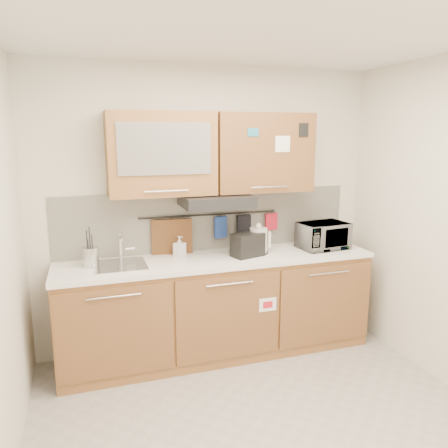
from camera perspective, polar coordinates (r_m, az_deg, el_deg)
floor at (r=3.30m, az=6.08°, el=-25.62°), size 3.20×3.20×0.00m
ceiling at (r=2.70m, az=7.38°, el=24.53°), size 3.20×3.20×0.00m
wall_back at (r=4.10m, az=-2.07°, el=1.89°), size 3.20×0.00×3.20m
base_cabinet at (r=4.07m, az=-0.76°, el=-11.34°), size 2.80×0.64×0.88m
countertop at (r=3.90m, az=-0.77°, el=-4.65°), size 2.82×0.62×0.04m
backsplash at (r=4.10m, az=-2.02°, el=0.49°), size 2.80×0.02×0.56m
upper_cabinets at (r=3.87m, az=-1.47°, el=9.23°), size 1.82×0.37×0.70m
range_hood at (r=3.84m, az=-1.06°, el=3.05°), size 0.60×0.46×0.10m
sink at (r=3.76m, az=-13.37°, el=-5.22°), size 0.42×0.40×0.26m
utensil_rail at (r=4.06m, az=-1.87°, el=1.22°), size 1.30×0.02×0.02m
utensil_crock at (r=3.76m, az=-16.99°, el=-4.12°), size 0.15×0.15×0.33m
kettle at (r=4.01m, az=4.52°, el=-2.25°), size 0.21×0.20×0.28m
toaster at (r=3.91m, az=3.10°, el=-2.70°), size 0.31×0.24×0.21m
microwave at (r=4.27m, az=12.79°, el=-1.50°), size 0.48×0.35×0.25m
soap_bottle at (r=3.91m, az=-5.83°, el=-2.92°), size 0.12×0.12×0.19m
cutting_board at (r=4.01m, az=-6.79°, el=-2.60°), size 0.37×0.06×0.46m
oven_mitt at (r=4.10m, az=-0.45°, el=-0.42°), size 0.13×0.06×0.20m
dark_pouch at (r=4.17m, az=2.59°, el=-0.28°), size 0.14×0.05×0.22m
pot_holder at (r=4.27m, az=6.20°, el=0.32°), size 0.13×0.04×0.16m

